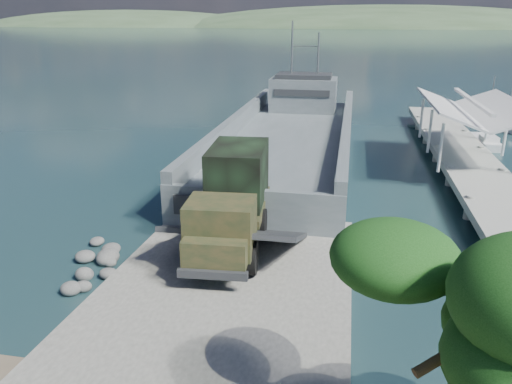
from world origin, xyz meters
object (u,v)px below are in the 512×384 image
sailboat_far (507,125)px  pier (468,153)px  soldier (188,251)px  military_truck (233,199)px  landing_craft (289,145)px  sailboat_near (485,142)px

sailboat_far → pier: bearing=-129.6°
soldier → sailboat_far: (22.14, 35.68, -1.09)m
soldier → sailboat_far: 42.00m
military_truck → sailboat_far: 38.43m
military_truck → pier: bearing=43.7°
sailboat_far → military_truck: bearing=-139.7°
military_truck → soldier: size_ratio=4.71×
landing_craft → soldier: (-1.68, -21.22, 0.58)m
military_truck → sailboat_near: 29.70m
sailboat_far → sailboat_near: bearing=-132.8°
landing_craft → military_truck: bearing=-91.6°
pier → military_truck: size_ratio=4.69×
pier → landing_craft: size_ratio=1.16×
pier → sailboat_near: size_ratio=7.08×
sailboat_near → sailboat_far: (3.92, 7.91, 0.07)m
pier → military_truck: pier is taller
sailboat_near → sailboat_far: bearing=59.5°
pier → sailboat_far: bearing=66.9°
landing_craft → pier: bearing=-11.4°
pier → sailboat_near: bearing=69.7°
soldier → sailboat_near: sailboat_near is taller
soldier → pier: bearing=7.7°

